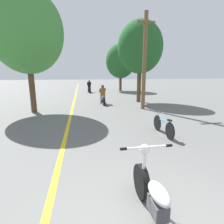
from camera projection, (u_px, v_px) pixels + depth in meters
name	position (u px, v px, depth m)	size (l,w,h in m)	color
lane_stripe_center	(74.00, 102.00, 13.87)	(0.14, 48.00, 0.01)	yellow
utility_pole	(145.00, 61.00, 10.65)	(1.10, 0.24, 5.78)	brown
roadside_tree_right_near	(140.00, 47.00, 13.16)	(3.42, 3.08, 6.14)	#513A23
roadside_tree_right_far	(121.00, 61.00, 21.80)	(3.69, 3.32, 5.83)	#513A23
roadside_tree_left	(26.00, 32.00, 9.41)	(3.92, 3.53, 6.71)	#513A23
motorcycle_foreground	(157.00, 203.00, 2.57)	(0.90, 2.06, 1.09)	black
motorcycle_rider_lead	(103.00, 97.00, 13.03)	(0.50, 2.04, 1.41)	black
motorcycle_rider_far	(89.00, 88.00, 20.63)	(0.50, 2.04, 1.45)	black
bicycle_parked	(163.00, 126.00, 6.52)	(0.44, 1.65, 0.72)	black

